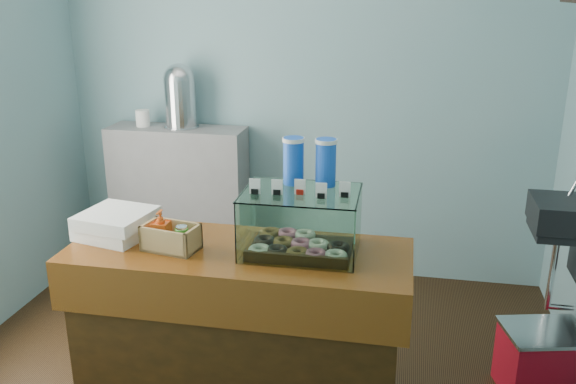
% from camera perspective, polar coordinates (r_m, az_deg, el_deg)
% --- Properties ---
extents(ground, '(3.50, 3.50, 0.00)m').
position_cam_1_polar(ground, '(3.51, -3.14, -17.31)').
color(ground, black).
rests_on(ground, ground).
extents(room_shell, '(3.54, 3.04, 2.82)m').
position_cam_1_polar(room_shell, '(2.87, -3.19, 11.57)').
color(room_shell, '#739FA8').
rests_on(room_shell, ground).
extents(counter, '(1.60, 0.60, 0.90)m').
position_cam_1_polar(counter, '(3.05, -4.49, -13.03)').
color(counter, '#43250C').
rests_on(counter, ground).
extents(back_shelf, '(1.00, 0.32, 1.10)m').
position_cam_1_polar(back_shelf, '(4.64, -10.06, -0.71)').
color(back_shelf, gray).
rests_on(back_shelf, ground).
extents(display_case, '(0.53, 0.39, 0.51)m').
position_cam_1_polar(display_case, '(2.78, 1.29, -2.18)').
color(display_case, black).
rests_on(display_case, counter).
extents(condiment_crate, '(0.27, 0.19, 0.18)m').
position_cam_1_polar(condiment_crate, '(2.87, -11.06, -4.05)').
color(condiment_crate, tan).
rests_on(condiment_crate, counter).
extents(pastry_boxes, '(0.38, 0.38, 0.13)m').
position_cam_1_polar(pastry_boxes, '(3.09, -15.73, -2.86)').
color(pastry_boxes, white).
rests_on(pastry_boxes, counter).
extents(coffee_urn, '(0.25, 0.25, 0.46)m').
position_cam_1_polar(coffee_urn, '(4.44, -10.08, 8.98)').
color(coffee_urn, silver).
rests_on(coffee_urn, back_shelf).
extents(red_cooler, '(0.49, 0.41, 0.37)m').
position_cam_1_polar(red_cooler, '(3.59, 22.67, -14.36)').
color(red_cooler, red).
rests_on(red_cooler, ground).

